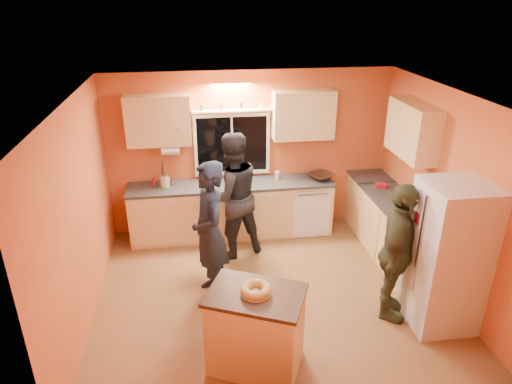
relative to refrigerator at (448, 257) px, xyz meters
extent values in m
plane|color=brown|center=(-1.89, 0.80, -0.90)|extent=(4.50, 4.50, 0.00)
cube|color=#D36E36|center=(-1.89, 2.80, 0.40)|extent=(4.50, 0.04, 2.60)
cube|color=#D36E36|center=(-1.89, -1.20, 0.40)|extent=(4.50, 0.04, 2.60)
cube|color=#D36E36|center=(-4.14, 0.80, 0.40)|extent=(0.04, 4.00, 2.60)
cube|color=#D36E36|center=(0.36, 0.80, 0.40)|extent=(0.04, 4.00, 2.60)
cube|color=white|center=(-1.89, 0.80, 1.70)|extent=(4.50, 4.00, 0.02)
cube|color=black|center=(-2.19, 2.79, 0.55)|extent=(1.10, 0.02, 0.90)
cube|color=white|center=(-2.19, 2.77, 0.55)|extent=(1.20, 0.04, 1.00)
cube|color=tan|center=(-3.29, 2.64, 1.02)|extent=(0.95, 0.33, 0.75)
cube|color=tan|center=(-1.09, 2.64, 1.02)|extent=(0.95, 0.33, 0.75)
cube|color=tan|center=(0.19, 1.60, 1.02)|extent=(0.33, 1.00, 0.75)
cylinder|color=silver|center=(-3.14, 2.52, 0.58)|extent=(0.27, 0.12, 0.12)
cube|color=tan|center=(-2.24, 2.50, -0.47)|extent=(3.20, 0.60, 0.86)
cube|color=#282B2D|center=(-2.24, 2.50, -0.02)|extent=(3.24, 0.62, 0.04)
cube|color=tan|center=(0.06, 2.50, -0.47)|extent=(0.60, 0.60, 0.86)
cube|color=#282B2D|center=(0.06, 2.50, -0.02)|extent=(0.62, 0.62, 0.04)
cube|color=tan|center=(0.06, 1.30, -0.47)|extent=(0.60, 1.80, 0.86)
cube|color=#282B2D|center=(0.06, 1.30, -0.02)|extent=(0.62, 1.84, 0.04)
cube|color=silver|center=(0.00, 0.00, 0.00)|extent=(0.72, 0.70, 1.80)
cube|color=tan|center=(-2.27, -0.40, -0.45)|extent=(1.09, 0.94, 0.90)
cube|color=black|center=(-2.27, -0.40, 0.01)|extent=(1.14, 0.99, 0.04)
torus|color=#DDA35A|center=(-2.27, -0.40, 0.07)|extent=(0.31, 0.31, 0.09)
imported|color=black|center=(-2.66, 0.93, 0.03)|extent=(0.56, 0.75, 1.85)
imported|color=black|center=(-2.29, 1.94, 0.05)|extent=(1.11, 0.98, 1.90)
imported|color=#353723|center=(-0.52, 0.20, -0.03)|extent=(0.90, 1.09, 1.74)
imported|color=black|center=(-0.79, 2.49, 0.05)|extent=(0.50, 0.50, 0.09)
cylinder|color=beige|center=(-3.26, 2.53, 0.09)|extent=(0.14, 0.14, 0.17)
imported|color=gray|center=(0.14, 0.56, 0.16)|extent=(0.34, 0.31, 0.31)
cube|color=maroon|center=(0.02, 2.01, 0.04)|extent=(0.19, 0.16, 0.07)
camera|label=1|loc=(-2.81, -4.09, 2.79)|focal=32.00mm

